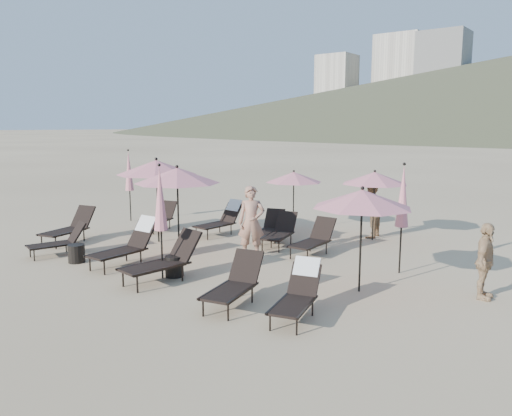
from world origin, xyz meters
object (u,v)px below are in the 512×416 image
Objects in this scene: lounger_2 at (128,243)px; lounger_6 at (159,217)px; umbrella_open_4 at (375,178)px; lounger_8 at (270,228)px; umbrella_closed_0 at (160,199)px; umbrella_closed_1 at (403,197)px; beachgoer_c at (485,261)px; lounger_0 at (70,227)px; umbrella_open_1 at (177,176)px; lounger_5 at (298,292)px; lounger_1 at (59,241)px; umbrella_open_3 at (294,177)px; lounger_10 at (314,239)px; lounger_3 at (164,259)px; lounger_7 at (222,219)px; umbrella_closed_2 at (129,171)px; umbrella_open_2 at (362,199)px; lounger_9 at (280,231)px; side_table_1 at (174,266)px; umbrella_open_0 at (156,167)px; lounger_4 at (235,283)px; beachgoer_b at (370,209)px; side_table_0 at (76,254)px.

lounger_2 is 4.21m from lounger_6.
lounger_8 is at bearing -139.16° from umbrella_open_4.
umbrella_closed_0 is at bearing -107.41° from lounger_8.
umbrella_closed_1 is (4.27, -0.79, 1.38)m from lounger_8.
beachgoer_c is (1.98, -0.70, -1.03)m from umbrella_closed_1.
lounger_0 is at bearing -118.77° from lounger_6.
lounger_6 is at bearing 138.48° from umbrella_closed_0.
lounger_2 is at bearing -104.18° from umbrella_open_1.
lounger_6 is at bearing 139.81° from lounger_5.
lounger_1 is at bearing -142.63° from umbrella_open_1.
umbrella_open_3 is at bearing 94.36° from umbrella_closed_0.
lounger_5 is 0.77× the size of umbrella_open_4.
lounger_10 reaches higher than lounger_6.
lounger_3 reaches higher than lounger_5.
lounger_7 is 1.04× the size of lounger_8.
lounger_8 is 0.64× the size of umbrella_closed_2.
lounger_8 is at bearing 147.93° from umbrella_open_2.
umbrella_open_3 is at bearing 99.13° from lounger_9.
umbrella_closed_0 is at bearing -55.75° from lounger_6.
lounger_0 is 0.83× the size of umbrella_open_2.
lounger_8 is at bearing 93.68° from side_table_1.
lounger_5 is 0.65× the size of umbrella_open_0.
lounger_4 is 7.10m from beachgoer_b.
beachgoer_b is at bearing 83.25° from lounger_10.
lounger_5 is 0.98× the size of lounger_8.
beachgoer_b is (1.77, 6.85, 0.38)m from lounger_3.
lounger_4 is 0.66× the size of umbrella_closed_0.
umbrella_open_0 is at bearing 144.21° from lounger_5.
lounger_8 is 1.03× the size of lounger_10.
beachgoer_b is (-1.98, 4.90, -1.08)m from umbrella_open_2.
beachgoer_c is at bearing -18.24° from lounger_6.
umbrella_open_4 reaches higher than lounger_5.
lounger_0 is at bearing -129.06° from umbrella_open_3.
umbrella_open_1 reaches higher than beachgoer_b.
beachgoer_c is at bearing -42.03° from umbrella_open_4.
umbrella_open_0 reaches higher than lounger_4.
side_table_0 is (-1.19, -0.67, -0.31)m from lounger_2.
side_table_0 is at bearing 107.70° from beachgoer_c.
lounger_6 is 0.77× the size of umbrella_open_4.
lounger_4 is at bearing -9.51° from lounger_2.
lounger_3 is 0.80× the size of umbrella_open_1.
lounger_8 is at bearing 37.18° from umbrella_open_0.
side_table_0 is 2.91m from side_table_1.
side_table_0 is at bearing -85.40° from lounger_6.
umbrella_open_1 is 4.99× the size of side_table_1.
lounger_9 is 3.06m from beachgoer_b.
umbrella_open_0 is at bearing -162.50° from lounger_10.
lounger_10 is (6.47, 3.07, -0.03)m from lounger_0.
umbrella_open_1 reaches higher than lounger_6.
lounger_2 reaches higher than lounger_3.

